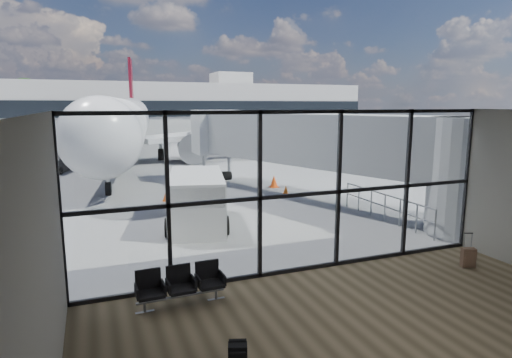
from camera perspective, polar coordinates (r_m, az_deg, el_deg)
ground at (r=50.71m, az=-15.17°, el=4.32°), size 220.00×220.00×0.00m
lounge_shell at (r=7.81m, az=22.29°, el=-5.55°), size 12.02×8.01×4.51m
glass_curtain_wall at (r=11.74m, az=5.94°, el=-1.87°), size 12.10×0.12×4.50m
jet_bridge at (r=20.14m, az=9.26°, el=4.45°), size 8.00×16.50×4.33m
apron_railing at (r=17.93m, az=16.80°, el=-3.13°), size 0.06×5.46×1.11m
far_terminal at (r=72.34m, az=-17.69°, el=9.11°), size 80.00×12.20×11.00m
tree_5 at (r=82.80m, az=-28.35°, el=9.60°), size 6.27×6.27×9.03m
seating_row at (r=10.44m, az=-10.10°, el=-13.53°), size 2.06×0.63×0.91m
backpack at (r=8.19m, az=-2.45°, el=-22.52°), size 0.39×0.38×0.50m
suitcase at (r=13.90m, az=26.47°, el=-9.33°), size 0.42×0.36×1.00m
airliner at (r=37.83m, az=-17.20°, el=7.08°), size 33.37×38.85×10.03m
service_van at (r=16.59m, az=-7.94°, el=-2.73°), size 3.03×4.94×2.00m
belt_loader at (r=32.71m, az=-25.05°, el=1.87°), size 2.47×4.01×1.75m
traffic_cone_a at (r=21.25m, az=-11.89°, el=-2.22°), size 0.37×0.37×0.52m
traffic_cone_b at (r=22.17m, az=3.97°, el=-1.53°), size 0.36×0.36×0.52m
traffic_cone_c at (r=24.25m, az=2.39°, el=-0.33°), size 0.48×0.48×0.69m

